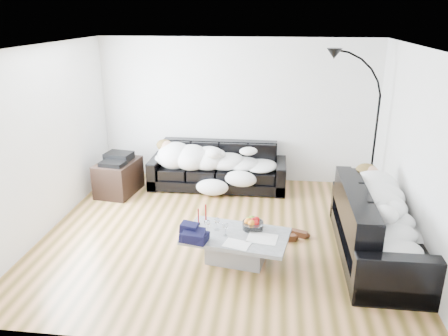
# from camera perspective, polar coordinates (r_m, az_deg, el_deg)

# --- Properties ---
(ground) EXTENTS (5.00, 5.00, 0.00)m
(ground) POSITION_cam_1_polar(r_m,az_deg,el_deg) (6.33, -0.33, -8.61)
(ground) COLOR brown
(ground) RESTS_ON ground
(wall_back) EXTENTS (5.00, 0.02, 2.60)m
(wall_back) POSITION_cam_1_polar(r_m,az_deg,el_deg) (7.99, 1.70, 7.42)
(wall_back) COLOR silver
(wall_back) RESTS_ON ground
(wall_left) EXTENTS (0.02, 4.50, 2.60)m
(wall_left) POSITION_cam_1_polar(r_m,az_deg,el_deg) (6.61, -22.41, 3.27)
(wall_left) COLOR silver
(wall_left) RESTS_ON ground
(wall_right) EXTENTS (0.02, 4.50, 2.60)m
(wall_right) POSITION_cam_1_polar(r_m,az_deg,el_deg) (6.06, 23.83, 1.64)
(wall_right) COLOR silver
(wall_right) RESTS_ON ground
(ceiling) EXTENTS (5.00, 5.00, 0.00)m
(ceiling) POSITION_cam_1_polar(r_m,az_deg,el_deg) (5.59, -0.39, 15.56)
(ceiling) COLOR white
(ceiling) RESTS_ON ground
(sofa_back) EXTENTS (2.42, 0.84, 0.79)m
(sofa_back) POSITION_cam_1_polar(r_m,az_deg,el_deg) (7.81, -0.82, 0.22)
(sofa_back) COLOR black
(sofa_back) RESTS_ON ground
(sofa_right) EXTENTS (0.96, 2.23, 0.90)m
(sofa_right) POSITION_cam_1_polar(r_m,az_deg,el_deg) (5.94, 19.69, -7.00)
(sofa_right) COLOR black
(sofa_right) RESTS_ON ground
(sleeper_back) EXTENTS (2.05, 0.71, 0.41)m
(sleeper_back) POSITION_cam_1_polar(r_m,az_deg,el_deg) (7.69, -0.88, 1.70)
(sleeper_back) COLOR white
(sleeper_back) RESTS_ON sofa_back
(sleeper_right) EXTENTS (0.81, 1.91, 0.47)m
(sleeper_right) POSITION_cam_1_polar(r_m,az_deg,el_deg) (5.86, 19.92, -5.23)
(sleeper_right) COLOR white
(sleeper_right) RESTS_ON sofa_right
(teal_cushion) EXTENTS (0.42, 0.38, 0.20)m
(teal_cushion) POSITION_cam_1_polar(r_m,az_deg,el_deg) (6.44, 18.21, -2.11)
(teal_cushion) COLOR #0C5055
(teal_cushion) RESTS_ON sofa_right
(coffee_table) EXTENTS (1.39, 0.96, 0.38)m
(coffee_table) POSITION_cam_1_polar(r_m,az_deg,el_deg) (5.63, 1.59, -10.34)
(coffee_table) COLOR #939699
(coffee_table) RESTS_ON ground
(fruit_bowl) EXTENTS (0.28, 0.28, 0.17)m
(fruit_bowl) POSITION_cam_1_polar(r_m,az_deg,el_deg) (5.64, 3.79, -7.18)
(fruit_bowl) COLOR white
(fruit_bowl) RESTS_ON coffee_table
(wine_glass_a) EXTENTS (0.09, 0.09, 0.17)m
(wine_glass_a) POSITION_cam_1_polar(r_m,az_deg,el_deg) (5.60, -0.92, -7.31)
(wine_glass_a) COLOR white
(wine_glass_a) RESTS_ON coffee_table
(wine_glass_b) EXTENTS (0.08, 0.08, 0.17)m
(wine_glass_b) POSITION_cam_1_polar(r_m,az_deg,el_deg) (5.54, -2.16, -7.64)
(wine_glass_b) COLOR white
(wine_glass_b) RESTS_ON coffee_table
(wine_glass_c) EXTENTS (0.08, 0.08, 0.18)m
(wine_glass_c) POSITION_cam_1_polar(r_m,az_deg,el_deg) (5.47, 0.18, -7.97)
(wine_glass_c) COLOR white
(wine_glass_c) RESTS_ON coffee_table
(candle_left) EXTENTS (0.05, 0.05, 0.22)m
(candle_left) POSITION_cam_1_polar(r_m,az_deg,el_deg) (5.74, -3.37, -6.39)
(candle_left) COLOR maroon
(candle_left) RESTS_ON coffee_table
(candle_right) EXTENTS (0.05, 0.05, 0.26)m
(candle_right) POSITION_cam_1_polar(r_m,az_deg,el_deg) (5.76, -2.39, -6.00)
(candle_right) COLOR maroon
(candle_right) RESTS_ON coffee_table
(newspaper_a) EXTENTS (0.40, 0.33, 0.01)m
(newspaper_a) POSITION_cam_1_polar(r_m,az_deg,el_deg) (5.46, 5.01, -9.11)
(newspaper_a) COLOR silver
(newspaper_a) RESTS_ON coffee_table
(newspaper_b) EXTENTS (0.36, 0.30, 0.01)m
(newspaper_b) POSITION_cam_1_polar(r_m,az_deg,el_deg) (5.31, 1.70, -9.90)
(newspaper_b) COLOR silver
(newspaper_b) RESTS_ON coffee_table
(navy_jacket) EXTENTS (0.35, 0.29, 0.17)m
(navy_jacket) POSITION_cam_1_polar(r_m,az_deg,el_deg) (5.33, -4.39, -7.92)
(navy_jacket) COLOR black
(navy_jacket) RESTS_ON coffee_table
(shoes) EXTENTS (0.44, 0.32, 0.10)m
(shoes) POSITION_cam_1_polar(r_m,az_deg,el_deg) (6.26, 8.88, -8.71)
(shoes) COLOR #472311
(shoes) RESTS_ON ground
(av_cabinet) EXTENTS (0.68, 0.91, 0.57)m
(av_cabinet) POSITION_cam_1_polar(r_m,az_deg,el_deg) (7.82, -13.60, -1.17)
(av_cabinet) COLOR black
(av_cabinet) RESTS_ON ground
(stereo) EXTENTS (0.49, 0.40, 0.13)m
(stereo) POSITION_cam_1_polar(r_m,az_deg,el_deg) (7.71, -13.81, 1.28)
(stereo) COLOR black
(stereo) RESTS_ON av_cabinet
(floor_lamp) EXTENTS (0.83, 0.43, 2.19)m
(floor_lamp) POSITION_cam_1_polar(r_m,az_deg,el_deg) (7.41, 19.12, 3.68)
(floor_lamp) COLOR black
(floor_lamp) RESTS_ON ground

